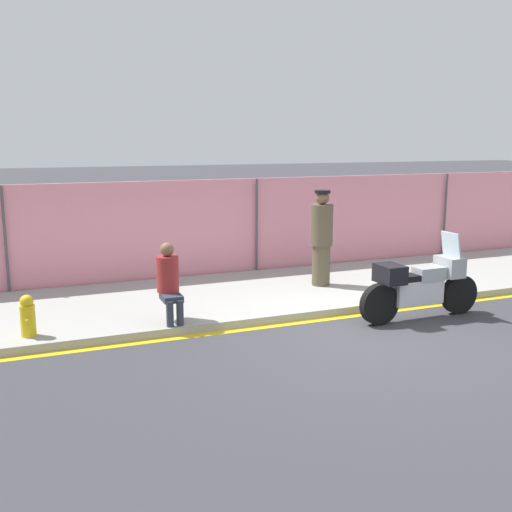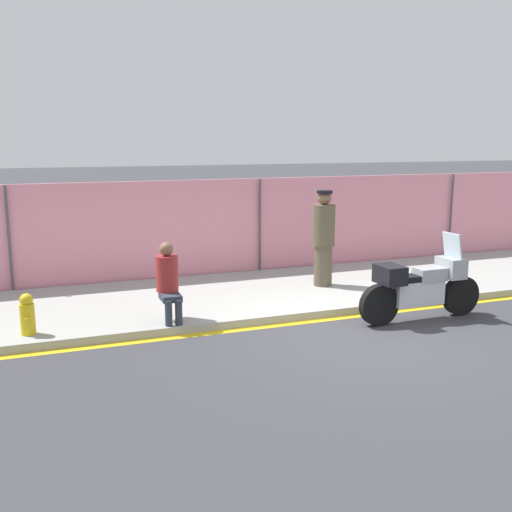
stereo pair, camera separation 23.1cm
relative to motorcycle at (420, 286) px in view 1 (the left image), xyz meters
name	(u,v)px [view 1 (the left image)]	position (x,y,z in m)	size (l,w,h in m)	color
ground_plane	(369,338)	(-1.31, -0.52, -0.58)	(120.00, 120.00, 0.00)	#38383D
sidewalk	(289,290)	(-1.31, 2.34, -0.51)	(37.69, 3.38, 0.13)	#9E9E99
curb_paint_stripe	(334,318)	(-1.31, 0.56, -0.57)	(37.69, 0.18, 0.01)	gold
storefront_fence	(255,227)	(-1.31, 4.12, 0.49)	(35.81, 0.17, 2.14)	pink
motorcycle	(420,286)	(0.00, 0.00, 0.00)	(2.32, 0.52, 1.44)	black
officer_standing	(322,237)	(-0.65, 2.27, 0.51)	(0.43, 0.43, 1.88)	brown
person_seated_on_curb	(169,278)	(-4.00, 1.09, 0.24)	(0.35, 0.64, 1.25)	#2D3342
fire_hydrant	(28,316)	(-6.12, 1.09, -0.14)	(0.22, 0.27, 0.62)	gold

